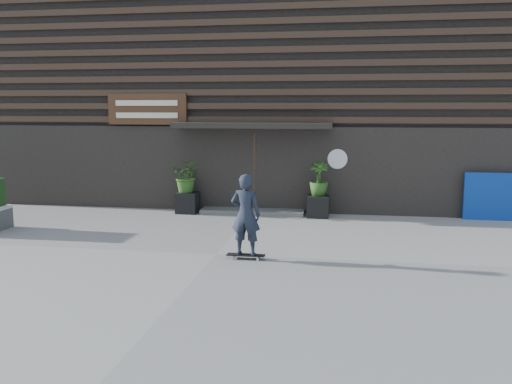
% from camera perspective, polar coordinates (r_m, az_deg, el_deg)
% --- Properties ---
extents(ground, '(80.00, 80.00, 0.00)m').
position_cam_1_polar(ground, '(11.69, -4.14, -6.42)').
color(ground, gray).
rests_on(ground, ground).
extents(entrance_step, '(3.00, 0.80, 0.12)m').
position_cam_1_polar(entrance_step, '(16.07, -0.33, -2.01)').
color(entrance_step, '#545351').
rests_on(entrance_step, ground).
extents(planter_pot_left, '(0.60, 0.60, 0.60)m').
position_cam_1_polar(planter_pot_left, '(16.26, -7.06, -1.09)').
color(planter_pot_left, black).
rests_on(planter_pot_left, ground).
extents(bamboo_left, '(0.86, 0.75, 0.96)m').
position_cam_1_polar(bamboo_left, '(16.15, -7.11, 1.64)').
color(bamboo_left, '#2D591E').
rests_on(bamboo_left, planter_pot_left).
extents(planter_pot_right, '(0.60, 0.60, 0.60)m').
position_cam_1_polar(planter_pot_right, '(15.63, 6.43, -1.47)').
color(planter_pot_right, black).
rests_on(planter_pot_right, ground).
extents(bamboo_right, '(0.54, 0.54, 0.96)m').
position_cam_1_polar(bamboo_right, '(15.51, 6.48, 1.36)').
color(bamboo_right, '#2D591E').
rests_on(bamboo_right, planter_pot_right).
extents(blue_tarp, '(1.39, 0.13, 1.31)m').
position_cam_1_polar(blue_tarp, '(16.32, 23.01, -0.43)').
color(blue_tarp, '#0B3197').
rests_on(blue_tarp, ground).
extents(building, '(18.00, 11.00, 8.00)m').
position_cam_1_polar(building, '(21.12, 2.15, 11.25)').
color(building, black).
rests_on(building, ground).
extents(skateboarder, '(0.78, 0.44, 1.74)m').
position_cam_1_polar(skateboarder, '(11.10, -1.07, -2.38)').
color(skateboarder, black).
rests_on(skateboarder, ground).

